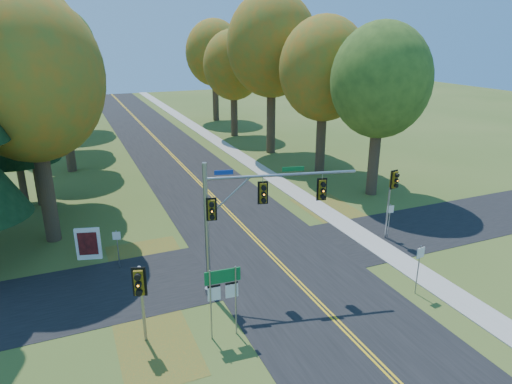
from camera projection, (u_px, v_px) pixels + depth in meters
name	position (u px, v px, depth m)	size (l,w,h in m)	color
ground	(290.00, 274.00, 23.60)	(160.00, 160.00, 0.00)	#3E561E
road_main	(290.00, 274.00, 23.59)	(8.00, 160.00, 0.02)	black
road_cross	(273.00, 257.00, 25.33)	(60.00, 6.00, 0.02)	black
centerline_left	(288.00, 274.00, 23.55)	(0.10, 160.00, 0.01)	gold
centerline_right	(291.00, 273.00, 23.63)	(0.10, 160.00, 0.01)	gold
sidewalk_east	(387.00, 252.00, 25.88)	(1.60, 160.00, 0.06)	#9E998E
leaf_patch_w_near	(149.00, 263.00, 24.67)	(4.00, 6.00, 0.00)	brown
leaf_patch_e	(338.00, 214.00, 31.32)	(3.50, 8.00, 0.00)	brown
leaf_patch_w_far	(156.00, 345.00, 18.22)	(3.00, 5.00, 0.00)	brown
tree_w_a	(30.00, 78.00, 24.51)	(8.00, 8.00, 14.15)	#38281C
tree_e_a	(381.00, 81.00, 32.68)	(7.20, 7.20, 12.73)	#38281C
tree_w_b	(22.00, 56.00, 30.00)	(8.60, 8.60, 15.38)	#38281C
tree_e_b	(324.00, 70.00, 38.25)	(7.60, 7.60, 13.33)	#38281C
tree_w_c	(61.00, 81.00, 38.72)	(6.80, 6.80, 11.91)	#38281C
tree_e_c	(272.00, 45.00, 44.31)	(8.80, 8.80, 15.79)	#38281C
tree_w_d	(50.00, 54.00, 45.47)	(8.20, 8.20, 14.56)	#38281C
tree_e_d	(234.00, 65.00, 52.86)	(7.00, 7.00, 12.32)	#38281C
tree_w_e	(61.00, 48.00, 55.29)	(8.40, 8.40, 14.97)	#38281C
tree_e_e	(215.00, 53.00, 62.30)	(7.80, 7.80, 13.74)	#38281C
pine_c	(2.00, 67.00, 29.50)	(5.60, 5.60, 20.56)	#38281C
traffic_mast	(245.00, 210.00, 20.76)	(6.99, 1.83, 6.48)	gray
east_signal_pole	(393.00, 187.00, 26.53)	(0.50, 0.58, 4.36)	gray
ped_signal_pole	(140.00, 287.00, 17.50)	(0.53, 0.63, 3.44)	gray
route_sign_cluster	(223.00, 289.00, 18.08)	(1.46, 0.17, 3.13)	gray
info_kiosk	(88.00, 244.00, 24.88)	(1.32, 0.53, 1.83)	white
reg_sign_e_north	(390.00, 215.00, 27.28)	(0.40, 0.15, 2.17)	gray
reg_sign_e_south	(419.00, 261.00, 21.28)	(0.48, 0.10, 2.50)	gray
reg_sign_w	(117.00, 242.00, 23.78)	(0.40, 0.15, 2.14)	gray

